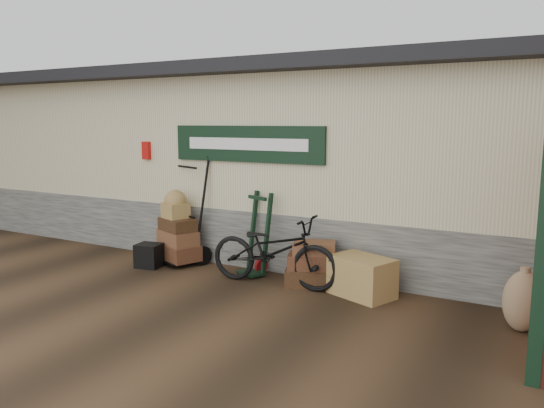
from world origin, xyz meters
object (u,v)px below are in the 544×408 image
Objects in this scene: porter_trolley at (188,208)px; bicycle at (273,247)px; green_barrow at (258,234)px; black_trunk at (149,256)px; suitcase_stack at (312,263)px; wicker_hamper at (362,277)px.

bicycle is (1.82, -0.44, -0.34)m from porter_trolley.
green_barrow is 3.32× the size of black_trunk.
suitcase_stack is (2.31, -0.20, -0.57)m from porter_trolley.
bicycle reaches higher than suitcase_stack.
bicycle is at bearing -15.87° from green_barrow.
suitcase_stack is at bearing 14.45° from green_barrow.
suitcase_stack is (0.96, -0.12, -0.30)m from green_barrow.
wicker_hamper reaches higher than black_trunk.
black_trunk is 2.21m from bicycle.
porter_trolley is 2.22× the size of wicker_hamper.
suitcase_stack is at bearing 173.56° from wicker_hamper.
green_barrow is 1.83m from black_trunk.
suitcase_stack is 1.93× the size of black_trunk.
porter_trolley is 1.91m from bicycle.
wicker_hamper is (3.07, -0.28, -0.63)m from porter_trolley.
green_barrow is at bearing 49.55° from bicycle.
bicycle is at bearing -172.90° from wicker_hamper.
porter_trolley is at bearing 73.49° from bicycle.
suitcase_stack is 2.69m from black_trunk.
wicker_hamper is 0.42× the size of bicycle.
porter_trolley reaches higher than black_trunk.
green_barrow reaches higher than suitcase_stack.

